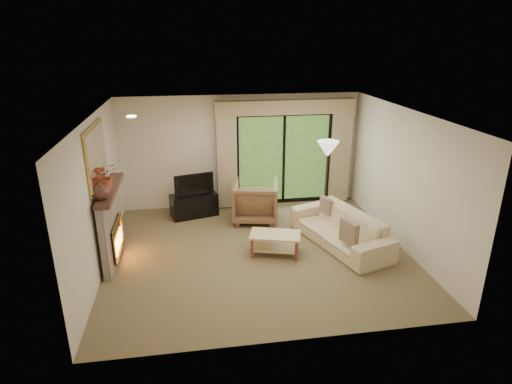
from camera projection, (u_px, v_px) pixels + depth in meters
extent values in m
plane|color=brown|center=(259.00, 252.00, 8.03)|extent=(5.50, 5.50, 0.00)
plane|color=white|center=(259.00, 114.00, 7.13)|extent=(5.50, 5.50, 0.00)
plane|color=beige|center=(241.00, 151.00, 9.89)|extent=(5.00, 0.00, 5.00)
plane|color=beige|center=(292.00, 254.00, 5.26)|extent=(5.00, 0.00, 5.00)
plane|color=beige|center=(97.00, 196.00, 7.17)|extent=(0.00, 5.00, 5.00)
plane|color=beige|center=(404.00, 179.00, 7.98)|extent=(0.00, 5.00, 5.00)
cube|color=tan|center=(227.00, 158.00, 9.73)|extent=(0.45, 0.18, 2.35)
cube|color=tan|center=(340.00, 153.00, 10.12)|extent=(0.45, 0.18, 2.35)
cube|color=tan|center=(286.00, 107.00, 9.56)|extent=(3.20, 0.24, 0.32)
cube|color=black|center=(194.00, 205.00, 9.58)|extent=(1.10, 0.71, 0.51)
imported|color=black|center=(193.00, 184.00, 9.40)|extent=(0.87, 0.34, 0.50)
imported|color=brown|center=(255.00, 201.00, 9.29)|extent=(1.11, 1.13, 0.88)
imported|color=beige|center=(340.00, 228.00, 8.24)|extent=(1.53, 2.42, 0.66)
cube|color=brown|center=(349.00, 232.00, 7.54)|extent=(0.23, 0.43, 0.42)
cube|color=brown|center=(326.00, 206.00, 8.76)|extent=(0.19, 0.35, 0.34)
imported|color=#452A20|center=(100.00, 190.00, 6.79)|extent=(0.29, 0.29, 0.30)
imported|color=#B14D2B|center=(104.00, 177.00, 7.14)|extent=(0.52, 0.48, 0.49)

